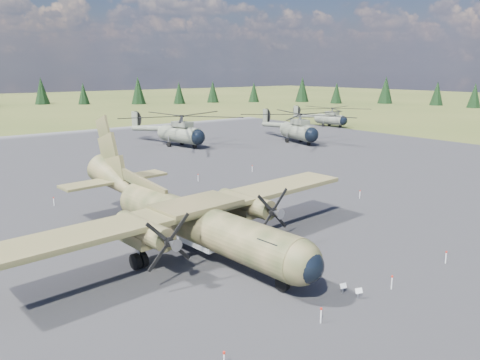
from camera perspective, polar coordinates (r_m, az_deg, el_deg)
ground at (r=36.41m, az=-1.84°, el=-6.59°), size 500.00×500.00×0.00m
apron at (r=44.47m, az=-9.52°, el=-3.06°), size 120.00×120.00×0.04m
transport_plane at (r=32.79m, az=-6.38°, el=-4.06°), size 27.93×25.31×9.19m
helicopter_near at (r=77.49m, az=-7.35°, el=6.75°), size 24.04×25.80×5.21m
helicopter_mid at (r=81.23m, az=7.12°, el=7.02°), size 24.18×25.46×5.15m
helicopter_far at (r=106.42m, az=10.96°, el=8.00°), size 18.36×20.51×4.24m
info_placard_left at (r=27.71m, az=12.45°, el=-12.61°), size 0.43×0.24×0.63m
info_placard_right at (r=27.32m, az=14.25°, el=-13.08°), size 0.45×0.30×0.65m
barrier_fence at (r=35.92m, az=-2.37°, el=-6.01°), size 33.12×29.62×0.85m
treeline at (r=32.72m, az=8.89°, el=-0.37°), size 310.95×317.03×10.96m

